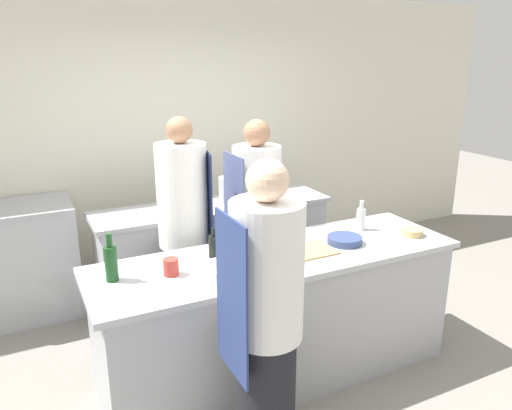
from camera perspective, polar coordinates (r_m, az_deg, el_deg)
ground_plane at (r=3.83m, az=2.45°, el=-18.55°), size 16.00×16.00×0.00m
wall_back at (r=5.15m, az=-8.90°, el=7.58°), size 8.00×0.06×2.80m
prep_counter at (r=3.58m, az=2.55°, el=-12.47°), size 2.55×0.77×0.93m
pass_counter at (r=4.63m, az=-4.73°, el=-5.41°), size 2.14×0.57×0.93m
oven_range at (r=4.80m, az=-24.85°, el=-5.78°), size 0.84×0.65×1.00m
chef_at_prep_near at (r=2.67m, az=1.12°, el=-13.43°), size 0.39×0.38×1.75m
chef_at_stove at (r=3.83m, az=-8.18°, el=-3.44°), size 0.42×0.41×1.80m
chef_at_pass_far at (r=4.11m, az=0.04°, el=-2.38°), size 0.40×0.39×1.74m
bottle_olive_oil at (r=3.88m, az=11.90°, el=-1.50°), size 0.07×0.07×0.23m
bottle_vinegar at (r=3.20m, az=2.97°, el=-5.33°), size 0.08×0.08×0.21m
bottle_wine at (r=3.31m, az=-4.79°, el=-4.63°), size 0.08×0.08×0.21m
bottle_cooking_oil at (r=3.53m, az=1.36°, el=-2.81°), size 0.08×0.08×0.25m
bottle_sauce at (r=3.08m, az=-16.24°, el=-6.29°), size 0.08×0.08×0.30m
bowl_mixing_large at (r=3.06m, az=-3.53°, el=-7.46°), size 0.27×0.27×0.07m
bowl_prep_small at (r=3.88m, az=17.36°, el=-2.96°), size 0.16×0.16×0.05m
bowl_ceramic_blue at (r=3.61m, az=10.10°, el=-3.94°), size 0.25×0.25×0.05m
cup at (r=3.10m, az=-9.69°, el=-6.99°), size 0.09×0.09×0.10m
cutting_board at (r=3.43m, az=5.80°, el=-5.26°), size 0.38×0.27×0.01m
stockpot at (r=4.53m, az=-2.75°, el=1.80°), size 0.24×0.24×0.22m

